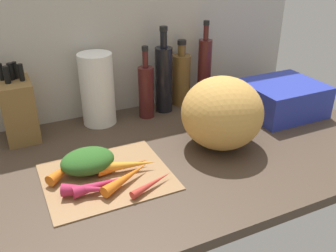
# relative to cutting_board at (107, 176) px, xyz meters

# --- Properties ---
(ground_plane) EXTENTS (1.70, 0.80, 0.03)m
(ground_plane) POSITION_rel_cutting_board_xyz_m (0.11, 0.06, -0.02)
(ground_plane) COLOR #47382B
(wall_back) EXTENTS (1.70, 0.03, 0.60)m
(wall_back) POSITION_rel_cutting_board_xyz_m (0.11, 0.44, 0.30)
(wall_back) COLOR #BCB7AD
(wall_back) RESTS_ON ground_plane
(cutting_board) EXTENTS (0.35, 0.30, 0.01)m
(cutting_board) POSITION_rel_cutting_board_xyz_m (0.00, 0.00, 0.00)
(cutting_board) COLOR #997047
(cutting_board) RESTS_ON ground_plane
(carrot_0) EXTENTS (0.16, 0.04, 0.03)m
(carrot_0) POSITION_rel_cutting_board_xyz_m (-0.03, -0.06, 0.02)
(carrot_0) COLOR #B2264C
(carrot_0) RESTS_ON cutting_board
(carrot_1) EXTENTS (0.14, 0.09, 0.04)m
(carrot_1) POSITION_rel_cutting_board_xyz_m (-0.07, -0.07, 0.02)
(carrot_1) COLOR #B2264C
(carrot_1) RESTS_ON cutting_board
(carrot_2) EXTENTS (0.13, 0.12, 0.03)m
(carrot_2) POSITION_rel_cutting_board_xyz_m (-0.10, 0.06, 0.02)
(carrot_2) COLOR orange
(carrot_2) RESTS_ON cutting_board
(carrot_3) EXTENTS (0.15, 0.03, 0.03)m
(carrot_3) POSITION_rel_cutting_board_xyz_m (0.05, 0.00, 0.02)
(carrot_3) COLOR orange
(carrot_3) RESTS_ON cutting_board
(carrot_4) EXTENTS (0.12, 0.10, 0.03)m
(carrot_4) POSITION_rel_cutting_board_xyz_m (-0.00, 0.06, 0.02)
(carrot_4) COLOR orange
(carrot_4) RESTS_ON cutting_board
(carrot_5) EXTENTS (0.17, 0.11, 0.03)m
(carrot_5) POSITION_rel_cutting_board_xyz_m (0.04, -0.06, 0.02)
(carrot_5) COLOR orange
(carrot_5) RESTS_ON cutting_board
(carrot_6) EXTENTS (0.14, 0.07, 0.02)m
(carrot_6) POSITION_rel_cutting_board_xyz_m (0.09, -0.11, 0.01)
(carrot_6) COLOR red
(carrot_6) RESTS_ON cutting_board
(carrot_7) EXTENTS (0.16, 0.07, 0.03)m
(carrot_7) POSITION_rel_cutting_board_xyz_m (0.06, -0.00, 0.02)
(carrot_7) COLOR orange
(carrot_7) RESTS_ON cutting_board
(carrot_greens_pile) EXTENTS (0.15, 0.12, 0.07)m
(carrot_greens_pile) POSITION_rel_cutting_board_xyz_m (-0.04, 0.04, 0.04)
(carrot_greens_pile) COLOR #2D6023
(carrot_greens_pile) RESTS_ON cutting_board
(winter_squash) EXTENTS (0.26, 0.26, 0.23)m
(winter_squash) POSITION_rel_cutting_board_xyz_m (0.39, 0.02, 0.11)
(winter_squash) COLOR gold
(winter_squash) RESTS_ON ground_plane
(knife_block) EXTENTS (0.10, 0.17, 0.26)m
(knife_block) POSITION_rel_cutting_board_xyz_m (-0.19, 0.36, 0.10)
(knife_block) COLOR brown
(knife_block) RESTS_ON ground_plane
(paper_towel_roll) EXTENTS (0.12, 0.12, 0.26)m
(paper_towel_roll) POSITION_rel_cutting_board_xyz_m (0.08, 0.35, 0.13)
(paper_towel_roll) COLOR white
(paper_towel_roll) RESTS_ON ground_plane
(bottle_0) EXTENTS (0.06, 0.06, 0.27)m
(bottle_0) POSITION_rel_cutting_board_xyz_m (0.26, 0.33, 0.10)
(bottle_0) COLOR #471919
(bottle_0) RESTS_ON ground_plane
(bottle_1) EXTENTS (0.07, 0.07, 0.33)m
(bottle_1) POSITION_rel_cutting_board_xyz_m (0.34, 0.35, 0.13)
(bottle_1) COLOR black
(bottle_1) RESTS_ON ground_plane
(bottle_2) EXTENTS (0.07, 0.07, 0.26)m
(bottle_2) POSITION_rel_cutting_board_xyz_m (0.43, 0.38, 0.10)
(bottle_2) COLOR brown
(bottle_2) RESTS_ON ground_plane
(bottle_3) EXTENTS (0.05, 0.05, 0.33)m
(bottle_3) POSITION_rel_cutting_board_xyz_m (0.53, 0.37, 0.13)
(bottle_3) COLOR #471919
(bottle_3) RESTS_ON ground_plane
(dish_rack) EXTENTS (0.28, 0.24, 0.12)m
(dish_rack) POSITION_rel_cutting_board_xyz_m (0.74, 0.14, 0.06)
(dish_rack) COLOR #2838AD
(dish_rack) RESTS_ON ground_plane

